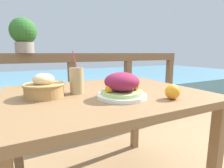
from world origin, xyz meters
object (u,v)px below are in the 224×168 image
object	(u,v)px
drink_glass	(77,81)
potted_plant	(24,34)
salad_plate	(122,87)
bread_basket	(44,88)

from	to	relation	value
drink_glass	potted_plant	bearing A→B (deg)	107.79
salad_plate	drink_glass	bearing A→B (deg)	131.21
drink_glass	bread_basket	world-z (taller)	drink_glass
salad_plate	potted_plant	xyz separation A→B (m)	(-0.44, 0.99, 0.35)
salad_plate	drink_glass	world-z (taller)	drink_glass
drink_glass	potted_plant	distance (m)	0.88
bread_basket	potted_plant	distance (m)	0.86
drink_glass	potted_plant	size ratio (longest dim) A/B	0.82
drink_glass	salad_plate	bearing A→B (deg)	-48.79
bread_basket	potted_plant	xyz separation A→B (m)	(-0.07, 0.78, 0.35)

